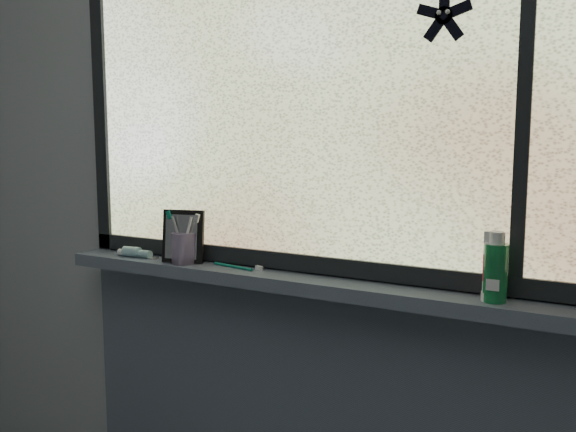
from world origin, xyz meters
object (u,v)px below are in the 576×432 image
(vanity_mirror, at_px, (183,236))
(mouthwash_bottle, at_px, (496,267))
(cream_tube, at_px, (493,265))
(toothbrush_cup, at_px, (183,248))

(vanity_mirror, bearing_deg, mouthwash_bottle, -16.03)
(cream_tube, bearing_deg, mouthwash_bottle, -26.66)
(toothbrush_cup, relative_size, mouthwash_bottle, 0.68)
(vanity_mirror, distance_m, mouthwash_bottle, 0.96)
(vanity_mirror, relative_size, cream_tube, 1.36)
(vanity_mirror, height_order, toothbrush_cup, vanity_mirror)
(mouthwash_bottle, bearing_deg, toothbrush_cup, -179.57)
(toothbrush_cup, height_order, cream_tube, cream_tube)
(vanity_mirror, distance_m, toothbrush_cup, 0.04)
(toothbrush_cup, distance_m, cream_tube, 0.94)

